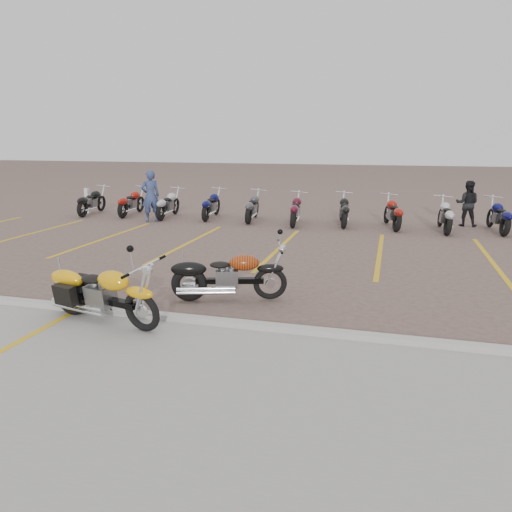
{
  "coord_description": "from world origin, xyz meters",
  "views": [
    {
      "loc": [
        2.92,
        -9.17,
        2.96
      ],
      "look_at": [
        0.46,
        -0.15,
        0.75
      ],
      "focal_mm": 35.0,
      "sensor_mm": 36.0,
      "label": 1
    }
  ],
  "objects_px": {
    "person_a": "(150,196)",
    "person_b": "(467,204)",
    "flame_cruiser": "(226,278)",
    "bollard": "(87,201)",
    "yellow_cruiser": "(103,295)"
  },
  "relations": [
    {
      "from": "person_a",
      "to": "bollard",
      "type": "height_order",
      "value": "person_a"
    },
    {
      "from": "person_a",
      "to": "bollard",
      "type": "relative_size",
      "value": 1.85
    },
    {
      "from": "yellow_cruiser",
      "to": "flame_cruiser",
      "type": "bearing_deg",
      "value": 59.61
    },
    {
      "from": "yellow_cruiser",
      "to": "flame_cruiser",
      "type": "height_order",
      "value": "yellow_cruiser"
    },
    {
      "from": "yellow_cruiser",
      "to": "person_a",
      "type": "distance_m",
      "value": 10.37
    },
    {
      "from": "yellow_cruiser",
      "to": "person_b",
      "type": "xyz_separation_m",
      "value": [
        6.97,
        11.52,
        0.31
      ]
    },
    {
      "from": "yellow_cruiser",
      "to": "flame_cruiser",
      "type": "relative_size",
      "value": 1.08
    },
    {
      "from": "person_a",
      "to": "bollard",
      "type": "bearing_deg",
      "value": -60.93
    },
    {
      "from": "person_a",
      "to": "bollard",
      "type": "xyz_separation_m",
      "value": [
        -3.48,
        1.27,
        -0.43
      ]
    },
    {
      "from": "yellow_cruiser",
      "to": "person_a",
      "type": "bearing_deg",
      "value": 126.89
    },
    {
      "from": "person_a",
      "to": "person_b",
      "type": "relative_size",
      "value": 1.19
    },
    {
      "from": "yellow_cruiser",
      "to": "person_a",
      "type": "xyz_separation_m",
      "value": [
        -3.98,
        9.57,
        0.46
      ]
    },
    {
      "from": "yellow_cruiser",
      "to": "person_b",
      "type": "distance_m",
      "value": 13.47
    },
    {
      "from": "flame_cruiser",
      "to": "bollard",
      "type": "bearing_deg",
      "value": 117.5
    },
    {
      "from": "bollard",
      "to": "flame_cruiser",
      "type": "bearing_deg",
      "value": -45.59
    }
  ]
}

